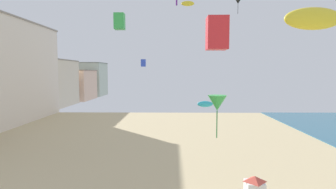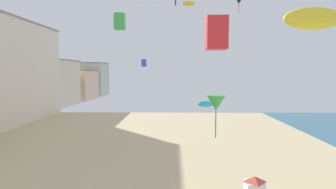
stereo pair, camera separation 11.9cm
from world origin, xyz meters
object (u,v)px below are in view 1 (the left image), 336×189
object	(u,v)px
kite_green_box	(120,21)
kite_yellow_parafoil_2	(188,4)
kite_green_delta	(217,103)
kite_red_box	(217,33)
kite_yellow_parafoil	(313,19)
kite_blue_box	(143,63)
kite_black_delta	(238,1)
kite_cyan_parafoil	(205,104)
lifeguard_stand	(255,187)

from	to	relation	value
kite_green_box	kite_yellow_parafoil_2	world-z (taller)	kite_yellow_parafoil_2
kite_green_delta	kite_red_box	distance (m)	4.46
kite_yellow_parafoil	kite_blue_box	bearing A→B (deg)	116.42
kite_black_delta	kite_red_box	world-z (taller)	kite_black_delta
kite_green_delta	kite_green_box	bearing A→B (deg)	121.52
kite_blue_box	kite_red_box	size ratio (longest dim) A/B	0.49
kite_green_box	kite_cyan_parafoil	world-z (taller)	kite_green_box
kite_black_delta	lifeguard_stand	bearing A→B (deg)	-99.39
kite_green_box	kite_yellow_parafoil	xyz separation A→B (m)	(9.90, -8.73, -1.51)
kite_black_delta	kite_blue_box	bearing A→B (deg)	-156.42
kite_green_box	kite_red_box	world-z (taller)	kite_green_box
kite_cyan_parafoil	kite_yellow_parafoil_2	xyz separation A→B (m)	(-1.53, 5.95, 11.54)
kite_yellow_parafoil	kite_red_box	size ratio (longest dim) A/B	1.47
lifeguard_stand	kite_yellow_parafoil	xyz separation A→B (m)	(0.80, -4.71, 9.41)
lifeguard_stand	kite_blue_box	size ratio (longest dim) A/B	3.16
kite_yellow_parafoil_2	kite_cyan_parafoil	bearing A→B (deg)	-75.54
kite_green_box	kite_green_delta	xyz separation A→B (m)	(5.80, -9.45, -5.03)
lifeguard_stand	kite_cyan_parafoil	world-z (taller)	kite_cyan_parafoil
kite_red_box	kite_cyan_parafoil	bearing A→B (deg)	85.56
kite_cyan_parafoil	kite_green_delta	world-z (taller)	kite_green_delta
kite_blue_box	kite_cyan_parafoil	bearing A→B (deg)	-21.76
lifeguard_stand	kite_green_delta	distance (m)	8.68
kite_cyan_parafoil	kite_yellow_parafoil_2	distance (m)	13.07
lifeguard_stand	kite_green_box	bearing A→B (deg)	133.64
kite_black_delta	kite_cyan_parafoil	bearing A→B (deg)	-122.75
lifeguard_stand	kite_green_delta	bearing A→B (deg)	-143.80
kite_cyan_parafoil	kite_yellow_parafoil	distance (m)	17.04
kite_green_delta	kite_red_box	world-z (taller)	kite_red_box
kite_cyan_parafoil	kite_blue_box	distance (m)	8.29
lifeguard_stand	kite_yellow_parafoil_2	xyz separation A→B (m)	(-3.34, 17.15, 15.44)
kite_black_delta	kite_yellow_parafoil_2	xyz separation A→B (m)	(-6.46, -1.71, -0.69)
kite_cyan_parafoil	kite_green_delta	xyz separation A→B (m)	(-1.49, -16.63, 2.00)
kite_green_box	kite_green_delta	world-z (taller)	kite_green_box
lifeguard_stand	kite_yellow_parafoil	world-z (taller)	kite_yellow_parafoil
lifeguard_stand	kite_yellow_parafoil_2	world-z (taller)	kite_yellow_parafoil_2
kite_black_delta	kite_yellow_parafoil	xyz separation A→B (m)	(-2.32, -23.57, -6.71)
lifeguard_stand	kite_green_box	world-z (taller)	kite_green_box
kite_yellow_parafoil	kite_red_box	bearing A→B (deg)	147.77
kite_red_box	kite_green_box	bearing A→B (deg)	134.18
kite_green_delta	kite_blue_box	distance (m)	20.06
kite_cyan_parafoil	lifeguard_stand	bearing A→B (deg)	-80.82
kite_black_delta	kite_green_delta	xyz separation A→B (m)	(-6.42, -24.30, -10.22)
kite_yellow_parafoil_2	kite_blue_box	bearing A→B (deg)	-146.77
lifeguard_stand	kite_cyan_parafoil	xyz separation A→B (m)	(-1.81, 11.20, 3.90)
kite_green_box	kite_blue_box	bearing A→B (deg)	85.98
kite_green_delta	kite_red_box	xyz separation A→B (m)	(0.43, 3.04, 3.24)
kite_cyan_parafoil	kite_green_delta	size ratio (longest dim) A/B	0.90
kite_green_box	kite_blue_box	distance (m)	10.22
kite_blue_box	kite_red_box	world-z (taller)	kite_red_box
kite_green_box	kite_yellow_parafoil_2	bearing A→B (deg)	66.34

